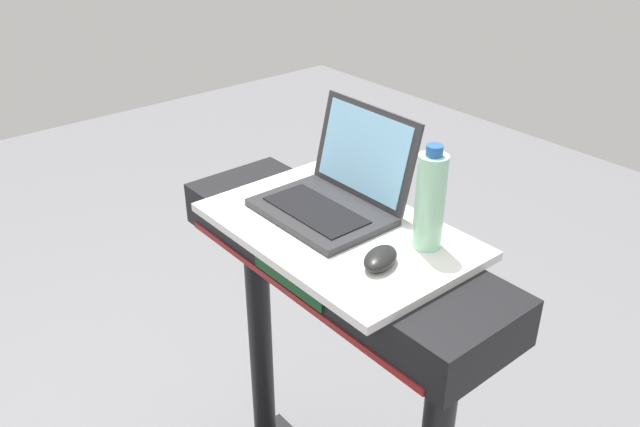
{
  "coord_description": "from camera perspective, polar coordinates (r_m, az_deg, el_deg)",
  "views": [
    {
      "loc": [
        0.97,
        -0.16,
        1.85
      ],
      "look_at": [
        0.0,
        0.65,
        1.16
      ],
      "focal_mm": 37.0,
      "sensor_mm": 36.0,
      "label": 1
    }
  ],
  "objects": [
    {
      "name": "computer_mouse",
      "position": [
        1.35,
        5.25,
        -3.88
      ],
      "size": [
        0.09,
        0.12,
        0.03
      ],
      "primitive_type": "ellipsoid",
      "rotation": [
        0.0,
        0.0,
        0.38
      ],
      "color": "black",
      "rests_on": "desk_board"
    },
    {
      "name": "water_bottle",
      "position": [
        1.38,
        9.5,
        1.11
      ],
      "size": [
        0.06,
        0.06,
        0.23
      ],
      "color": "#9EDBB2",
      "rests_on": "desk_board"
    },
    {
      "name": "laptop",
      "position": [
        1.54,
        1.32,
        1.9
      ],
      "size": [
        0.31,
        0.27,
        0.23
      ],
      "rotation": [
        0.0,
        0.0,
        -0.06
      ],
      "color": "#2D2D30",
      "rests_on": "desk_board"
    },
    {
      "name": "desk_board",
      "position": [
        1.49,
        1.47,
        -1.43
      ],
      "size": [
        0.62,
        0.39,
        0.02
      ],
      "primitive_type": "cube",
      "color": "white",
      "rests_on": "treadmill_base"
    }
  ]
}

